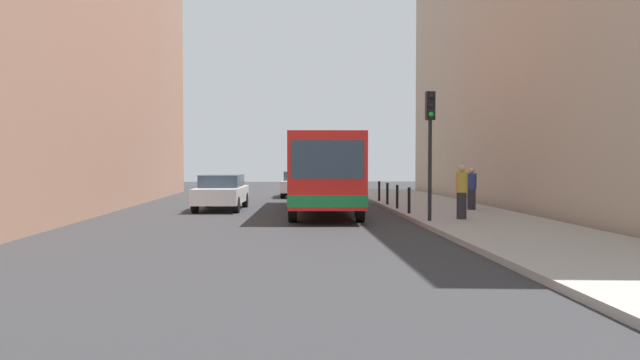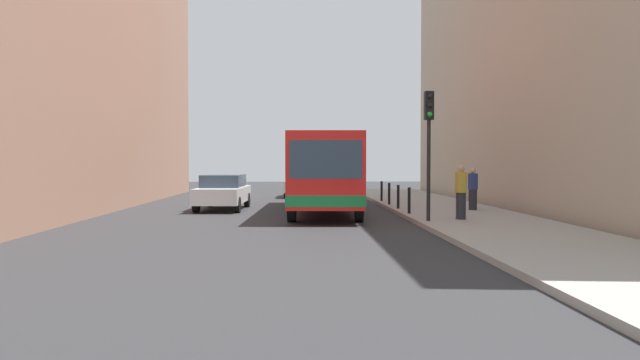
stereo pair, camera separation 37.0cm
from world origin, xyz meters
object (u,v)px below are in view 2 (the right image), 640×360
object	(u,v)px
bollard_mid	(398,197)
pedestrian_near_signal	(461,192)
bus	(325,169)
traffic_light	(429,131)
car_behind_bus	(303,183)
bollard_far	(389,194)
bollard_near	(409,200)
pedestrian_mid_sidewalk	(473,189)
bollard_farthest	(382,191)
car_beside_bus	(223,191)

from	to	relation	value
bollard_mid	pedestrian_near_signal	distance (m)	4.67
bus	traffic_light	xyz separation A→B (m)	(3.04, -5.27, 1.28)
car_behind_bus	bollard_far	world-z (taller)	car_behind_bus
bus	bollard_near	bearing A→B (deg)	141.02
pedestrian_near_signal	pedestrian_mid_sidewalk	world-z (taller)	pedestrian_near_signal
pedestrian_near_signal	pedestrian_mid_sidewalk	xyz separation A→B (m)	(1.52, 3.70, -0.08)
car_behind_bus	bollard_mid	distance (m)	11.32
car_behind_bus	traffic_light	distance (m)	16.27
car_behind_bus	bollard_farthest	xyz separation A→B (m)	(3.72, -6.09, -0.16)
bollard_mid	bollard_farthest	size ratio (longest dim) A/B	1.00
bollard_near	bollard_mid	world-z (taller)	same
bollard_farthest	pedestrian_near_signal	distance (m)	9.16
car_behind_bus	bus	bearing A→B (deg)	98.56
bollard_near	bollard_far	bearing A→B (deg)	90.00
car_beside_bus	bollard_mid	xyz separation A→B (m)	(7.18, -1.54, -0.16)
bollard_near	pedestrian_near_signal	distance (m)	2.56
bollard_mid	bollard_farthest	bearing A→B (deg)	90.00
car_behind_bus	bollard_farthest	world-z (taller)	car_behind_bus
car_beside_bus	pedestrian_near_signal	bearing A→B (deg)	147.14
bollard_mid	bollard_farthest	distance (m)	4.59
bollard_farthest	car_beside_bus	bearing A→B (deg)	-157.02
bollard_farthest	bollard_mid	bearing A→B (deg)	-90.00
pedestrian_mid_sidewalk	bollard_mid	bearing A→B (deg)	7.10
bus	bollard_farthest	world-z (taller)	bus
bollard_near	bollard_farthest	size ratio (longest dim) A/B	1.00
bollard_far	pedestrian_near_signal	size ratio (longest dim) A/B	0.53
car_behind_bus	bollard_near	world-z (taller)	car_behind_bus
bollard_mid	pedestrian_mid_sidewalk	bearing A→B (deg)	-15.35
traffic_light	bollard_farthest	distance (m)	9.85
bollard_near	pedestrian_mid_sidewalk	bearing A→B (deg)	28.62
car_beside_bus	car_behind_bus	size ratio (longest dim) A/B	0.99
car_behind_bus	pedestrian_near_signal	distance (m)	15.96
bollard_near	pedestrian_near_signal	bearing A→B (deg)	-59.49
car_beside_bus	car_behind_bus	bearing A→B (deg)	-108.17
car_behind_bus	pedestrian_mid_sidewalk	xyz separation A→B (m)	(6.52, -11.45, 0.18)
bus	pedestrian_mid_sidewalk	bearing A→B (deg)	171.93
car_behind_bus	traffic_light	bearing A→B (deg)	107.96
traffic_light	bollard_mid	world-z (taller)	traffic_light
bus	traffic_light	distance (m)	6.22
bus	pedestrian_near_signal	distance (m)	6.41
traffic_light	pedestrian_near_signal	distance (m)	2.34
bollard_near	pedestrian_near_signal	xyz separation A→B (m)	(1.28, -2.17, 0.42)
bollard_mid	pedestrian_mid_sidewalk	distance (m)	2.92
car_behind_bus	bollard_far	size ratio (longest dim) A/B	4.76
bus	car_beside_bus	world-z (taller)	bus
car_behind_bus	bollard_far	bearing A→B (deg)	118.17
traffic_light	pedestrian_mid_sidewalk	xyz separation A→B (m)	(2.70, 4.20, -2.04)
bus	car_beside_bus	xyz separation A→B (m)	(-4.24, 1.24, -0.94)
car_beside_bus	bollard_near	bearing A→B (deg)	154.41
car_beside_bus	bollard_farthest	size ratio (longest dim) A/B	4.71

